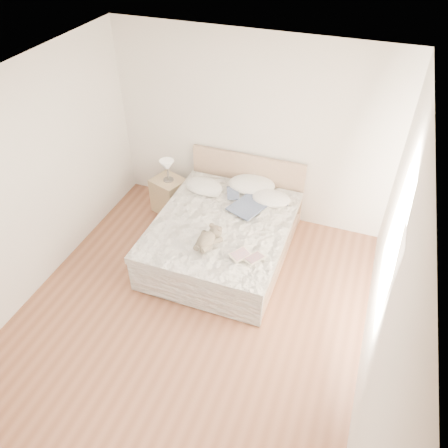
{
  "coord_description": "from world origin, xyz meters",
  "views": [
    {
      "loc": [
        1.55,
        -3.03,
        4.2
      ],
      "look_at": [
        0.05,
        1.05,
        0.62
      ],
      "focal_mm": 35.0,
      "sensor_mm": 36.0,
      "label": 1
    }
  ],
  "objects": [
    {
      "name": "floor",
      "position": [
        0.0,
        0.0,
        0.0
      ],
      "size": [
        4.0,
        4.5,
        0.0
      ],
      "primitive_type": "cube",
      "color": "brown",
      "rests_on": "ground"
    },
    {
      "name": "ceiling",
      "position": [
        0.0,
        0.0,
        2.7
      ],
      "size": [
        4.0,
        4.5,
        0.0
      ],
      "primitive_type": "cube",
      "color": "white",
      "rests_on": "ground"
    },
    {
      "name": "wall_back",
      "position": [
        0.0,
        2.25,
        1.35
      ],
      "size": [
        4.0,
        0.02,
        2.7
      ],
      "primitive_type": "cube",
      "color": "white",
      "rests_on": "ground"
    },
    {
      "name": "wall_front",
      "position": [
        0.0,
        -2.25,
        1.35
      ],
      "size": [
        4.0,
        0.02,
        2.7
      ],
      "primitive_type": "cube",
      "color": "white",
      "rests_on": "ground"
    },
    {
      "name": "wall_left",
      "position": [
        -2.0,
        0.0,
        1.35
      ],
      "size": [
        0.02,
        4.5,
        2.7
      ],
      "primitive_type": "cube",
      "color": "white",
      "rests_on": "ground"
    },
    {
      "name": "wall_right",
      "position": [
        2.0,
        0.0,
        1.35
      ],
      "size": [
        0.02,
        4.5,
        2.7
      ],
      "primitive_type": "cube",
      "color": "white",
      "rests_on": "ground"
    },
    {
      "name": "window",
      "position": [
        1.99,
        0.3,
        1.45
      ],
      "size": [
        0.02,
        1.3,
        1.1
      ],
      "primitive_type": "cube",
      "color": "white",
      "rests_on": "wall_right"
    },
    {
      "name": "bed",
      "position": [
        0.0,
        1.19,
        0.31
      ],
      "size": [
        1.72,
        2.14,
        1.0
      ],
      "color": "tan",
      "rests_on": "floor"
    },
    {
      "name": "nightstand",
      "position": [
        -1.13,
        1.8,
        0.28
      ],
      "size": [
        0.56,
        0.52,
        0.56
      ],
      "primitive_type": "cube",
      "rotation": [
        0.0,
        0.0,
        -0.33
      ],
      "color": "tan",
      "rests_on": "floor"
    },
    {
      "name": "table_lamp",
      "position": [
        -1.11,
        1.8,
        0.8
      ],
      "size": [
        0.27,
        0.27,
        0.34
      ],
      "color": "#4C4641",
      "rests_on": "nightstand"
    },
    {
      "name": "pillow_left",
      "position": [
        -0.51,
        1.73,
        0.64
      ],
      "size": [
        0.6,
        0.45,
        0.17
      ],
      "primitive_type": "ellipsoid",
      "rotation": [
        0.0,
        0.0,
        -0.11
      ],
      "color": "white",
      "rests_on": "bed"
    },
    {
      "name": "pillow_middle",
      "position": [
        0.12,
        2.0,
        0.64
      ],
      "size": [
        0.75,
        0.58,
        0.2
      ],
      "primitive_type": "ellipsoid",
      "rotation": [
        0.0,
        0.0,
        0.17
      ],
      "color": "white",
      "rests_on": "bed"
    },
    {
      "name": "pillow_right",
      "position": [
        0.48,
        1.78,
        0.64
      ],
      "size": [
        0.56,
        0.41,
        0.16
      ],
      "primitive_type": "ellipsoid",
      "rotation": [
        0.0,
        0.0,
        0.07
      ],
      "color": "white",
      "rests_on": "bed"
    },
    {
      "name": "blouse",
      "position": [
        0.25,
        1.54,
        0.63
      ],
      "size": [
        0.83,
        0.85,
        0.02
      ],
      "primitive_type": null,
      "rotation": [
        0.0,
        0.0,
        -0.38
      ],
      "color": "#3A4767",
      "rests_on": "bed"
    },
    {
      "name": "photo_book",
      "position": [
        -0.38,
        1.66,
        0.63
      ],
      "size": [
        0.34,
        0.23,
        0.03
      ],
      "primitive_type": "cube",
      "rotation": [
        0.0,
        0.0,
        -0.01
      ],
      "color": "white",
      "rests_on": "bed"
    },
    {
      "name": "childrens_book",
      "position": [
        0.52,
        0.56,
        0.63
      ],
      "size": [
        0.43,
        0.4,
        0.02
      ],
      "primitive_type": "cube",
      "rotation": [
        0.0,
        0.0,
        -0.56
      ],
      "color": "beige",
      "rests_on": "bed"
    },
    {
      "name": "teddy_bear",
      "position": [
        -0.0,
        0.58,
        0.65
      ],
      "size": [
        0.33,
        0.42,
        0.2
      ],
      "primitive_type": null,
      "rotation": [
        0.0,
        0.0,
        -0.19
      ],
      "color": "#655A4A",
      "rests_on": "bed"
    }
  ]
}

